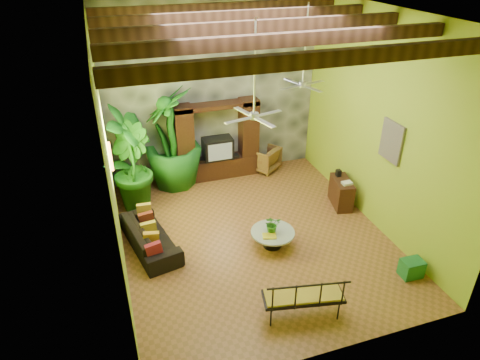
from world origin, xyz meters
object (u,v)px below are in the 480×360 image
object	(u,v)px
coffee_table	(273,237)
entertainment_center	(218,147)
tall_plant_c	(172,138)
green_bin	(412,268)
tall_plant_b	(131,168)
side_console	(341,193)
sofa	(150,236)
ceiling_fan_back	(303,76)
iron_bench	(305,296)
wicker_armchair	(264,158)
ceiling_fan_front	(254,106)
tall_plant_a	(130,154)

from	to	relation	value
coffee_table	entertainment_center	bearing A→B (deg)	94.27
tall_plant_c	green_bin	distance (m)	6.81
entertainment_center	tall_plant_b	bearing A→B (deg)	-160.92
green_bin	side_console	bearing A→B (deg)	90.00
sofa	green_bin	distance (m)	5.71
ceiling_fan_back	iron_bench	world-z (taller)	ceiling_fan_back
coffee_table	green_bin	distance (m)	3.01
ceiling_fan_back	wicker_armchair	size ratio (longest dim) A/B	2.30
ceiling_fan_front	tall_plant_a	bearing A→B (deg)	126.14
tall_plant_c	coffee_table	xyz separation A→B (m)	(1.57, -3.57, -1.17)
iron_bench	wicker_armchair	bearing A→B (deg)	87.26
wicker_armchair	tall_plant_a	size ratio (longest dim) A/B	0.31
ceiling_fan_back	side_console	world-z (taller)	ceiling_fan_back
ceiling_fan_back	tall_plant_a	xyz separation A→B (m)	(-4.07, 1.50, -2.09)
coffee_table	tall_plant_a	bearing A→B (deg)	130.65
side_console	green_bin	xyz separation A→B (m)	(0.00, -2.92, -0.17)
ceiling_fan_front	green_bin	bearing A→B (deg)	-34.01
wicker_armchair	side_console	bearing A→B (deg)	79.60
ceiling_fan_front	tall_plant_c	size ratio (longest dim) A/B	0.65
ceiling_fan_back	tall_plant_a	world-z (taller)	ceiling_fan_back
tall_plant_a	green_bin	size ratio (longest dim) A/B	5.90
tall_plant_a	green_bin	xyz separation A→B (m)	(5.12, -5.03, -1.11)
entertainment_center	sofa	world-z (taller)	entertainment_center
wicker_armchair	tall_plant_c	bearing A→B (deg)	-35.54
tall_plant_b	tall_plant_a	bearing A→B (deg)	83.08
sofa	tall_plant_a	size ratio (longest dim) A/B	0.80
tall_plant_a	iron_bench	bearing A→B (deg)	-65.18
ceiling_fan_back	tall_plant_a	bearing A→B (deg)	159.71
ceiling_fan_front	side_console	xyz separation A→B (m)	(2.85, 0.99, -3.03)
entertainment_center	tall_plant_a	bearing A→B (deg)	-170.04
coffee_table	green_bin	bearing A→B (deg)	-37.70
wicker_armchair	tall_plant_b	distance (m)	4.12
ceiling_fan_front	tall_plant_c	xyz separation A→B (m)	(-1.10, 3.49, -1.98)
ceiling_fan_back	tall_plant_a	size ratio (longest dim) A/B	0.71
tall_plant_c	coffee_table	distance (m)	4.07
entertainment_center	green_bin	world-z (taller)	entertainment_center
entertainment_center	sofa	xyz separation A→B (m)	(-2.39, -2.77, -0.66)
entertainment_center	green_bin	xyz separation A→B (m)	(2.65, -5.46, -0.77)
ceiling_fan_back	sofa	distance (m)	5.12
wicker_armchair	iron_bench	bearing A→B (deg)	40.08
side_console	ceiling_fan_back	bearing A→B (deg)	162.92
tall_plant_c	side_console	xyz separation A→B (m)	(3.95, -2.49, -1.06)
tall_plant_a	iron_bench	xyz separation A→B (m)	(2.48, -5.37, -0.77)
wicker_armchair	tall_plant_a	xyz separation A→B (m)	(-3.91, -0.41, 0.94)
tall_plant_c	iron_bench	xyz separation A→B (m)	(1.32, -5.75, -0.89)
ceiling_fan_back	sofa	world-z (taller)	ceiling_fan_back
entertainment_center	iron_bench	world-z (taller)	entertainment_center
tall_plant_a	side_console	world-z (taller)	tall_plant_a
tall_plant_a	sofa	bearing A→B (deg)	-88.19
tall_plant_b	iron_bench	world-z (taller)	tall_plant_b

